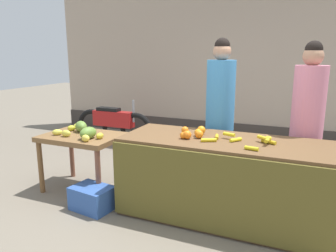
{
  "coord_description": "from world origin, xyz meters",
  "views": [
    {
      "loc": [
        1.04,
        -3.11,
        1.69
      ],
      "look_at": [
        -0.35,
        0.15,
        0.89
      ],
      "focal_mm": 34.5,
      "sensor_mm": 36.0,
      "label": 1
    }
  ],
  "objects_px": {
    "produce_crate": "(92,198)",
    "parked_motorcycle": "(114,124)",
    "vendor_woman_pink_shirt": "(306,126)",
    "produce_sack": "(161,159)",
    "vendor_woman_blue_shirt": "(220,116)"
  },
  "relations": [
    {
      "from": "parked_motorcycle",
      "to": "produce_crate",
      "type": "height_order",
      "value": "parked_motorcycle"
    },
    {
      "from": "parked_motorcycle",
      "to": "produce_sack",
      "type": "xyz_separation_m",
      "value": [
        1.47,
        -1.12,
        -0.14
      ]
    },
    {
      "from": "parked_motorcycle",
      "to": "vendor_woman_pink_shirt",
      "type": "bearing_deg",
      "value": -20.76
    },
    {
      "from": "vendor_woman_blue_shirt",
      "to": "parked_motorcycle",
      "type": "xyz_separation_m",
      "value": [
        -2.3,
        1.22,
        -0.54
      ]
    },
    {
      "from": "parked_motorcycle",
      "to": "produce_crate",
      "type": "bearing_deg",
      "value": -62.9
    },
    {
      "from": "vendor_woman_pink_shirt",
      "to": "produce_crate",
      "type": "relative_size",
      "value": 4.13
    },
    {
      "from": "vendor_woman_pink_shirt",
      "to": "parked_motorcycle",
      "type": "distance_m",
      "value": 3.53
    },
    {
      "from": "vendor_woman_blue_shirt",
      "to": "produce_sack",
      "type": "height_order",
      "value": "vendor_woman_blue_shirt"
    },
    {
      "from": "produce_sack",
      "to": "produce_crate",
      "type": "bearing_deg",
      "value": -104.63
    },
    {
      "from": "vendor_woman_pink_shirt",
      "to": "produce_crate",
      "type": "xyz_separation_m",
      "value": [
        -2.1,
        -1.04,
        -0.79
      ]
    },
    {
      "from": "vendor_woman_blue_shirt",
      "to": "produce_sack",
      "type": "relative_size",
      "value": 3.62
    },
    {
      "from": "produce_sack",
      "to": "vendor_woman_blue_shirt",
      "type": "bearing_deg",
      "value": -6.38
    },
    {
      "from": "vendor_woman_blue_shirt",
      "to": "produce_sack",
      "type": "bearing_deg",
      "value": 173.62
    },
    {
      "from": "vendor_woman_pink_shirt",
      "to": "produce_sack",
      "type": "bearing_deg",
      "value": 176.36
    },
    {
      "from": "produce_crate",
      "to": "parked_motorcycle",
      "type": "bearing_deg",
      "value": 117.1
    }
  ]
}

